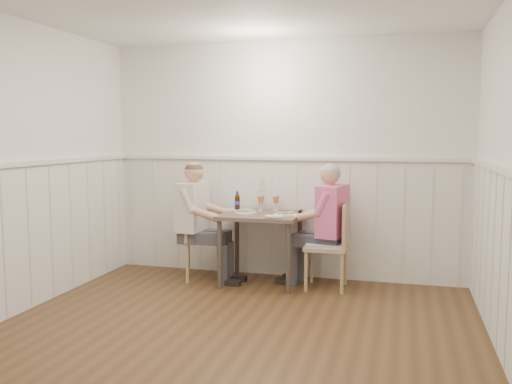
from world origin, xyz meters
The scene contains 16 objects.
ground_plane centered at (0.00, 0.00, 0.00)m, with size 4.50×4.50×0.00m, color #492F18.
room_shell centered at (0.00, 0.00, 1.52)m, with size 4.04×4.54×2.60m.
wainscot centered at (0.00, 0.69, 0.69)m, with size 4.00×4.49×1.34m.
dining_table centered at (-0.16, 1.84, 0.64)m, with size 0.82×0.70×0.75m.
chair_right centered at (0.59, 1.83, 0.48)m, with size 0.43×0.43×0.89m.
chair_left centered at (-0.86, 1.86, 0.51)m, with size 0.57×0.57×0.94m.
man_in_pink centered at (0.55, 1.87, 0.55)m, with size 0.66×0.48×1.31m.
diner_cream centered at (-0.87, 1.78, 0.55)m, with size 0.62×0.43×1.31m.
plate_man centered at (0.11, 1.80, 0.77)m, with size 0.23×0.23×0.06m.
plate_diner centered at (-0.34, 1.83, 0.77)m, with size 0.24×0.24×0.06m.
beer_glass_a centered at (-0.06, 2.10, 0.88)m, with size 0.08×0.08×0.19m.
beer_glass_b centered at (-0.22, 2.05, 0.88)m, with size 0.08×0.08×0.19m.
beer_bottle centered at (-0.49, 2.05, 0.84)m, with size 0.06×0.06×0.21m.
rolled_napkin centered at (0.05, 1.55, 0.77)m, with size 0.18×0.08×0.04m.
grass_vase centered at (-0.25, 2.12, 0.92)m, with size 0.04×0.04×0.38m.
gingham_mat centered at (-0.49, 2.06, 0.75)m, with size 0.28×0.24×0.01m.
Camera 1 is at (1.28, -3.63, 1.57)m, focal length 38.00 mm.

